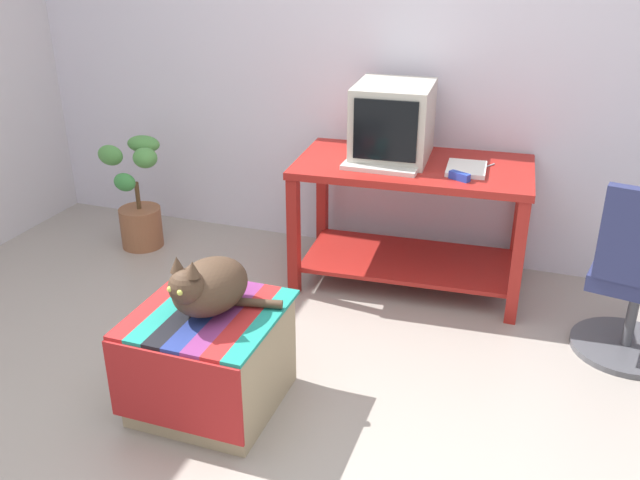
{
  "coord_description": "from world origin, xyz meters",
  "views": [
    {
      "loc": [
        0.97,
        -1.93,
        1.9
      ],
      "look_at": [
        -0.01,
        0.85,
        0.55
      ],
      "focal_mm": 38.74,
      "sensor_mm": 36.0,
      "label": 1
    }
  ],
  "objects_px": {
    "keyboard": "(380,167)",
    "book": "(466,169)",
    "potted_plant": "(139,203)",
    "tv_monitor": "(393,122)",
    "office_chair": "(638,285)",
    "desk": "(411,203)",
    "ottoman_with_blanket": "(210,358)",
    "stapler": "(460,176)",
    "cat": "(208,286)"
  },
  "relations": [
    {
      "from": "cat",
      "to": "stapler",
      "type": "bearing_deg",
      "value": 68.36
    },
    {
      "from": "desk",
      "to": "potted_plant",
      "type": "height_order",
      "value": "desk"
    },
    {
      "from": "tv_monitor",
      "to": "potted_plant",
      "type": "xyz_separation_m",
      "value": [
        -1.59,
        -0.14,
        -0.63
      ]
    },
    {
      "from": "potted_plant",
      "to": "ottoman_with_blanket",
      "type": "bearing_deg",
      "value": -47.71
    },
    {
      "from": "tv_monitor",
      "to": "potted_plant",
      "type": "distance_m",
      "value": 1.72
    },
    {
      "from": "potted_plant",
      "to": "stapler",
      "type": "relative_size",
      "value": 6.31
    },
    {
      "from": "tv_monitor",
      "to": "keyboard",
      "type": "distance_m",
      "value": 0.3
    },
    {
      "from": "keyboard",
      "to": "office_chair",
      "type": "relative_size",
      "value": 0.45
    },
    {
      "from": "keyboard",
      "to": "stapler",
      "type": "bearing_deg",
      "value": -3.55
    },
    {
      "from": "tv_monitor",
      "to": "book",
      "type": "height_order",
      "value": "tv_monitor"
    },
    {
      "from": "desk",
      "to": "office_chair",
      "type": "distance_m",
      "value": 1.23
    },
    {
      "from": "office_chair",
      "to": "desk",
      "type": "bearing_deg",
      "value": -8.0
    },
    {
      "from": "desk",
      "to": "office_chair",
      "type": "height_order",
      "value": "office_chair"
    },
    {
      "from": "book",
      "to": "potted_plant",
      "type": "height_order",
      "value": "book"
    },
    {
      "from": "desk",
      "to": "book",
      "type": "height_order",
      "value": "book"
    },
    {
      "from": "potted_plant",
      "to": "keyboard",
      "type": "bearing_deg",
      "value": -3.18
    },
    {
      "from": "stapler",
      "to": "tv_monitor",
      "type": "bearing_deg",
      "value": 84.55
    },
    {
      "from": "desk",
      "to": "stapler",
      "type": "bearing_deg",
      "value": -37.96
    },
    {
      "from": "desk",
      "to": "stapler",
      "type": "xyz_separation_m",
      "value": [
        0.28,
        -0.19,
        0.25
      ]
    },
    {
      "from": "ottoman_with_blanket",
      "to": "stapler",
      "type": "height_order",
      "value": "stapler"
    },
    {
      "from": "keyboard",
      "to": "book",
      "type": "xyz_separation_m",
      "value": [
        0.43,
        0.13,
        -0.0
      ]
    },
    {
      "from": "office_chair",
      "to": "ottoman_with_blanket",
      "type": "bearing_deg",
      "value": 40.77
    },
    {
      "from": "desk",
      "to": "tv_monitor",
      "type": "height_order",
      "value": "tv_monitor"
    },
    {
      "from": "desk",
      "to": "tv_monitor",
      "type": "bearing_deg",
      "value": 150.76
    },
    {
      "from": "book",
      "to": "stapler",
      "type": "bearing_deg",
      "value": -98.78
    },
    {
      "from": "book",
      "to": "ottoman_with_blanket",
      "type": "xyz_separation_m",
      "value": [
        -0.83,
        -1.35,
        -0.51
      ]
    },
    {
      "from": "cat",
      "to": "potted_plant",
      "type": "bearing_deg",
      "value": 145.43
    },
    {
      "from": "keyboard",
      "to": "stapler",
      "type": "distance_m",
      "value": 0.42
    },
    {
      "from": "keyboard",
      "to": "cat",
      "type": "relative_size",
      "value": 0.9
    },
    {
      "from": "cat",
      "to": "book",
      "type": "bearing_deg",
      "value": 71.19
    },
    {
      "from": "book",
      "to": "ottoman_with_blanket",
      "type": "distance_m",
      "value": 1.66
    },
    {
      "from": "potted_plant",
      "to": "book",
      "type": "bearing_deg",
      "value": 1.23
    },
    {
      "from": "desk",
      "to": "ottoman_with_blanket",
      "type": "xyz_separation_m",
      "value": [
        -0.54,
        -1.38,
        -0.26
      ]
    },
    {
      "from": "stapler",
      "to": "ottoman_with_blanket",
      "type": "bearing_deg",
      "value": 171.25
    },
    {
      "from": "office_chair",
      "to": "potted_plant",
      "type": "bearing_deg",
      "value": 4.43
    },
    {
      "from": "desk",
      "to": "ottoman_with_blanket",
      "type": "height_order",
      "value": "desk"
    },
    {
      "from": "tv_monitor",
      "to": "cat",
      "type": "height_order",
      "value": "tv_monitor"
    },
    {
      "from": "desk",
      "to": "cat",
      "type": "bearing_deg",
      "value": -115.3
    },
    {
      "from": "keyboard",
      "to": "book",
      "type": "relative_size",
      "value": 1.58
    },
    {
      "from": "keyboard",
      "to": "tv_monitor",
      "type": "bearing_deg",
      "value": 88.42
    },
    {
      "from": "cat",
      "to": "office_chair",
      "type": "height_order",
      "value": "office_chair"
    },
    {
      "from": "desk",
      "to": "office_chair",
      "type": "relative_size",
      "value": 1.47
    },
    {
      "from": "book",
      "to": "cat",
      "type": "xyz_separation_m",
      "value": [
        -0.82,
        -1.34,
        -0.16
      ]
    },
    {
      "from": "tv_monitor",
      "to": "potted_plant",
      "type": "relative_size",
      "value": 0.72
    },
    {
      "from": "desk",
      "to": "ottoman_with_blanket",
      "type": "distance_m",
      "value": 1.51
    },
    {
      "from": "cat",
      "to": "office_chair",
      "type": "relative_size",
      "value": 0.5
    },
    {
      "from": "tv_monitor",
      "to": "keyboard",
      "type": "height_order",
      "value": "tv_monitor"
    },
    {
      "from": "desk",
      "to": "keyboard",
      "type": "bearing_deg",
      "value": -135.72
    },
    {
      "from": "ottoman_with_blanket",
      "to": "desk",
      "type": "bearing_deg",
      "value": 68.45
    },
    {
      "from": "desk",
      "to": "ottoman_with_blanket",
      "type": "bearing_deg",
      "value": -115.54
    }
  ]
}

